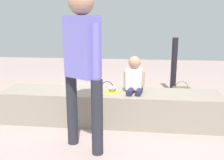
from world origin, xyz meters
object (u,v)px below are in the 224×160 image
Objects in this scene: handbag_black_leather at (107,92)px; child_seated at (134,77)px; gift_bag at (177,99)px; water_bottle_near_gift at (103,98)px; adult_standing at (83,57)px; handbag_brown_canvas at (181,93)px; party_cup_red at (95,106)px; cake_plate at (112,91)px; cake_box_white at (147,98)px.

child_seated is at bearing -64.46° from handbag_black_leather.
water_bottle_near_gift is (-1.21, 0.01, -0.03)m from gift_bag.
gift_bag is at bearing 51.94° from adult_standing.
party_cup_red is at bearing -153.63° from handbag_brown_canvas.
party_cup_red is at bearing 144.32° from child_seated.
cake_plate is at bearing -55.92° from party_cup_red.
adult_standing reaches higher than child_seated.
handbag_black_leather is (-0.72, 0.07, 0.06)m from cake_box_white.
child_seated is at bearing -133.40° from gift_bag.
child_seated reaches higher than cake_box_white.
handbag_brown_canvas is (1.32, 1.95, -0.89)m from adult_standing.
cake_plate is 0.98× the size of water_bottle_near_gift.
cake_box_white is (-0.47, 0.29, -0.08)m from gift_bag.
party_cup_red is (-0.11, 1.24, -0.96)m from adult_standing.
cake_box_white reaches higher than party_cup_red.
handbag_black_leather reaches higher than water_bottle_near_gift.
water_bottle_near_gift is at bearing 179.68° from gift_bag.
handbag_black_leather is at bearing 115.54° from child_seated.
handbag_black_leather is at bearing 80.62° from party_cup_red.
water_bottle_near_gift is at bearing 73.85° from party_cup_red.
gift_bag is (1.18, 1.51, -0.87)m from adult_standing.
water_bottle_near_gift is 0.80m from cake_box_white.
cake_plate is 1.22m from cake_box_white.
gift_bag is at bearing 37.84° from cake_plate.
water_bottle_near_gift is 0.69× the size of handbag_brown_canvas.
handbag_brown_canvas is (1.43, 0.71, 0.07)m from party_cup_red.
cake_plate reaches higher than handbag_black_leather.
gift_bag is 0.46m from handbag_brown_canvas.
water_bottle_near_gift is 0.74× the size of handbag_black_leather.
cake_box_white is at bearing 20.75° from water_bottle_near_gift.
handbag_black_leather is at bearing 86.04° from water_bottle_near_gift.
child_seated is 1.56× the size of gift_bag.
handbag_black_leather is (-1.19, 0.36, -0.03)m from gift_bag.
party_cup_red is at bearing -145.93° from cake_box_white.
adult_standing is 0.96m from cake_plate.
handbag_brown_canvas is (0.61, 0.15, 0.07)m from cake_box_white.
adult_standing is 5.38× the size of gift_bag.
handbag_brown_canvas is (0.14, 0.44, -0.02)m from gift_bag.
party_cup_red is at bearing 95.23° from adult_standing.
handbag_brown_canvas is at bearing 47.15° from cake_plate.
handbag_black_leather is at bearing -176.62° from handbag_brown_canvas.
handbag_brown_canvas reaches higher than gift_bag.
water_bottle_near_gift is 1.42m from handbag_brown_canvas.
cake_box_white is at bearing 68.40° from adult_standing.
adult_standing is 2.07m from handbag_black_leather.
handbag_black_leather is (-0.51, 1.08, -0.54)m from child_seated.
child_seated is 2.10× the size of water_bottle_near_gift.
cake_box_white is (0.74, 0.28, -0.05)m from water_bottle_near_gift.
party_cup_red is at bearing 124.08° from cake_plate.
cake_box_white is at bearing 64.42° from cake_plate.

